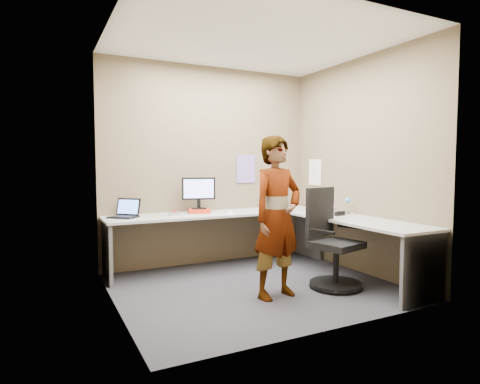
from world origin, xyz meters
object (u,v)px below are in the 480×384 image
desk (271,227)px  office_chair (331,247)px  person (277,217)px  monitor (199,190)px

desk → office_chair: office_chair is taller
desk → office_chair: size_ratio=2.75×
office_chair → desk: bearing=99.3°
office_chair → person: size_ratio=0.65×
desk → monitor: monitor is taller
desk → person: size_ratio=1.80×
monitor → office_chair: 1.85m
desk → office_chair: (0.33, -0.75, -0.14)m
monitor → person: person is taller
monitor → person: size_ratio=0.26×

